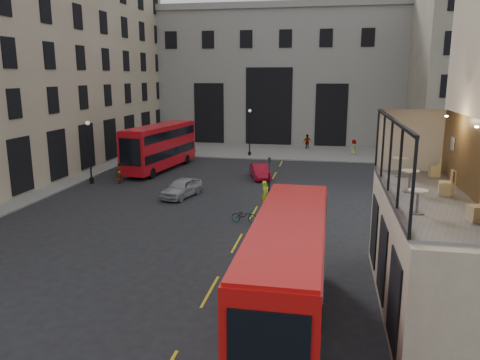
% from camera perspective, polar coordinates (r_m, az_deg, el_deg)
% --- Properties ---
extents(ground, '(140.00, 140.00, 0.00)m').
position_cam_1_polar(ground, '(20.24, 2.00, -13.89)').
color(ground, black).
rests_on(ground, ground).
extents(host_frontage, '(3.00, 11.00, 4.50)m').
position_cam_1_polar(host_frontage, '(19.53, 21.49, -8.62)').
color(host_frontage, '#BBAA8C').
rests_on(host_frontage, ground).
extents(cafe_floor, '(3.00, 10.00, 0.10)m').
position_cam_1_polar(cafe_floor, '(18.85, 22.05, -2.08)').
color(cafe_floor, slate).
rests_on(cafe_floor, host_frontage).
extents(gateway, '(35.00, 10.60, 18.00)m').
position_cam_1_polar(gateway, '(66.34, 4.14, 12.94)').
color(gateway, gray).
rests_on(gateway, ground).
extents(pavement_far, '(40.00, 12.00, 0.12)m').
position_cam_1_polar(pavement_far, '(57.28, 1.84, 3.65)').
color(pavement_far, slate).
rests_on(pavement_far, ground).
extents(traffic_light_near, '(0.16, 0.20, 3.80)m').
position_cam_1_polar(traffic_light_near, '(30.85, 3.58, 0.26)').
color(traffic_light_near, black).
rests_on(traffic_light_near, ground).
extents(traffic_light_far, '(0.16, 0.20, 3.80)m').
position_cam_1_polar(traffic_light_far, '(49.63, -10.33, 4.81)').
color(traffic_light_far, black).
rests_on(traffic_light_far, ground).
extents(street_lamp_a, '(0.36, 0.36, 5.33)m').
position_cam_1_polar(street_lamp_a, '(41.48, -17.83, 2.84)').
color(street_lamp_a, black).
rests_on(street_lamp_a, ground).
extents(street_lamp_b, '(0.36, 0.36, 5.33)m').
position_cam_1_polar(street_lamp_b, '(53.04, 1.18, 5.47)').
color(street_lamp_b, black).
rests_on(street_lamp_b, ground).
extents(bus_near, '(2.50, 10.69, 4.26)m').
position_cam_1_polar(bus_near, '(16.63, 5.89, -10.97)').
color(bus_near, '#B40D0C').
rests_on(bus_near, ground).
extents(bus_far, '(3.91, 11.15, 4.36)m').
position_cam_1_polar(bus_far, '(45.94, -9.72, 4.24)').
color(bus_far, '#B60C15').
rests_on(bus_far, ground).
extents(car_a, '(2.62, 4.46, 1.42)m').
position_cam_1_polar(car_a, '(35.64, -7.14, -0.95)').
color(car_a, '#919298').
rests_on(car_a, ground).
extents(car_b, '(2.50, 4.15, 1.29)m').
position_cam_1_polar(car_b, '(41.80, 2.43, 1.07)').
color(car_b, maroon).
rests_on(car_b, ground).
extents(car_c, '(3.14, 5.41, 1.47)m').
position_cam_1_polar(car_c, '(49.13, -11.24, 2.70)').
color(car_c, black).
rests_on(car_c, ground).
extents(bicycle, '(1.58, 0.56, 0.83)m').
position_cam_1_polar(bicycle, '(29.48, 0.51, -4.35)').
color(bicycle, gray).
rests_on(bicycle, ground).
extents(cyclist, '(0.54, 0.73, 1.85)m').
position_cam_1_polar(cyclist, '(32.71, 3.07, -1.72)').
color(cyclist, '#AED816').
rests_on(cyclist, ground).
extents(pedestrian_a, '(0.79, 0.63, 1.57)m').
position_cam_1_polar(pedestrian_a, '(48.78, -7.47, 2.82)').
color(pedestrian_a, gray).
rests_on(pedestrian_a, ground).
extents(pedestrian_b, '(1.30, 1.09, 1.74)m').
position_cam_1_polar(pedestrian_b, '(52.84, -6.01, 3.71)').
color(pedestrian_b, gray).
rests_on(pedestrian_b, ground).
extents(pedestrian_c, '(1.20, 0.94, 1.90)m').
position_cam_1_polar(pedestrian_c, '(58.52, 8.20, 4.60)').
color(pedestrian_c, gray).
rests_on(pedestrian_c, ground).
extents(pedestrian_d, '(0.89, 1.07, 1.87)m').
position_cam_1_polar(pedestrian_d, '(55.18, 13.68, 3.87)').
color(pedestrian_d, gray).
rests_on(pedestrian_d, ground).
extents(pedestrian_e, '(0.51, 0.70, 1.77)m').
position_cam_1_polar(pedestrian_e, '(41.04, -14.54, 0.80)').
color(pedestrian_e, gray).
rests_on(pedestrian_e, ground).
extents(cafe_table_near, '(0.64, 0.64, 0.80)m').
position_cam_1_polar(cafe_table_near, '(16.35, 20.84, -2.05)').
color(cafe_table_near, silver).
rests_on(cafe_table_near, cafe_floor).
extents(cafe_table_mid, '(0.69, 0.69, 0.86)m').
position_cam_1_polar(cafe_table_mid, '(19.24, 20.00, 0.27)').
color(cafe_table_mid, beige).
rests_on(cafe_table_mid, cafe_floor).
extents(cafe_table_far, '(0.68, 0.68, 0.85)m').
position_cam_1_polar(cafe_table_far, '(22.09, 18.96, 1.86)').
color(cafe_table_far, beige).
rests_on(cafe_table_far, cafe_floor).
extents(cafe_chair_a, '(0.56, 0.56, 0.94)m').
position_cam_1_polar(cafe_chair_a, '(16.29, 26.96, -3.54)').
color(cafe_chair_a, tan).
rests_on(cafe_chair_a, cafe_floor).
extents(cafe_chair_b, '(0.51, 0.51, 0.90)m').
position_cam_1_polar(cafe_chair_b, '(19.33, 23.74, -0.89)').
color(cafe_chair_b, tan).
rests_on(cafe_chair_b, cafe_floor).
extents(cafe_chair_c, '(0.52, 0.52, 0.94)m').
position_cam_1_polar(cafe_chair_c, '(19.43, 23.91, -0.80)').
color(cafe_chair_c, '#D6B17B').
rests_on(cafe_chair_c, cafe_floor).
extents(cafe_chair_d, '(0.44, 0.44, 0.86)m').
position_cam_1_polar(cafe_chair_d, '(22.77, 22.67, 1.09)').
color(cafe_chair_d, tan).
rests_on(cafe_chair_d, cafe_floor).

